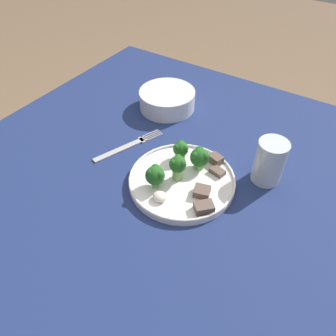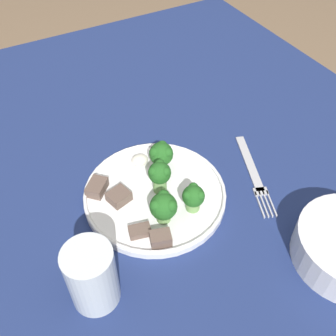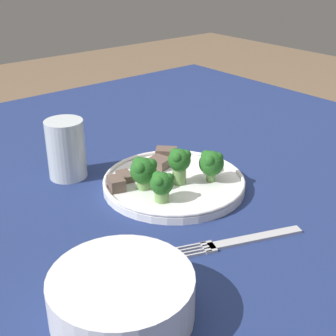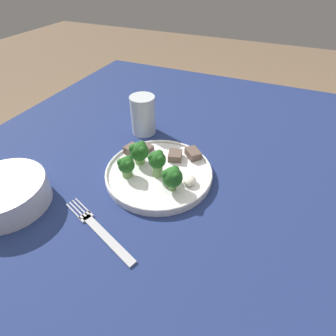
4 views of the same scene
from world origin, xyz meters
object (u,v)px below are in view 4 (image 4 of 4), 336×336
fork (99,230)px  drinking_glass (143,117)px  dinner_plate (159,173)px  cream_bowl (6,194)px

fork → drinking_glass: 0.34m
dinner_plate → fork: 0.18m
fork → drinking_glass: drinking_glass is taller
fork → drinking_glass: bearing=13.7°
dinner_plate → drinking_glass: 0.19m
dinner_plate → drinking_glass: (0.15, 0.11, 0.04)m
fork → dinner_plate: bearing=-11.1°
fork → drinking_glass: size_ratio=1.82×
fork → drinking_glass: (0.33, 0.08, 0.04)m
cream_bowl → fork: bearing=-86.0°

